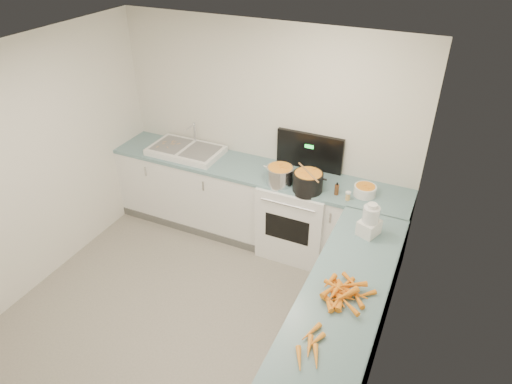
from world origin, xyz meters
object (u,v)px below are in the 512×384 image
at_px(stove, 297,215).
at_px(spice_jar, 348,197).
at_px(sink, 186,150).
at_px(mixing_bowl, 365,191).
at_px(food_processor, 370,221).
at_px(black_pot, 308,183).
at_px(extract_bottle, 337,190).
at_px(steel_pot, 280,176).

bearing_deg(stove, spice_jar, -16.78).
height_order(sink, mixing_bowl, sink).
height_order(stove, spice_jar, stove).
relative_size(stove, spice_jar, 17.40).
relative_size(sink, spice_jar, 11.00).
height_order(mixing_bowl, food_processor, food_processor).
distance_m(black_pot, extract_bottle, 0.30).
bearing_deg(mixing_bowl, spice_jar, -129.18).
xyz_separation_m(steel_pot, food_processor, (1.06, -0.49, 0.05)).
bearing_deg(stove, extract_bottle, -15.38).
distance_m(black_pot, mixing_bowl, 0.59).
bearing_deg(steel_pot, black_pot, -2.13).
bearing_deg(extract_bottle, steel_pot, -176.84).
xyz_separation_m(black_pot, mixing_bowl, (0.56, 0.16, -0.04)).
relative_size(stove, mixing_bowl, 5.97).
distance_m(spice_jar, food_processor, 0.58).
bearing_deg(black_pot, spice_jar, -0.82).
bearing_deg(black_pot, stove, 131.18).
height_order(stove, sink, stove).
height_order(black_pot, extract_bottle, black_pot).
xyz_separation_m(sink, extract_bottle, (1.89, -0.14, 0.02)).
xyz_separation_m(steel_pot, black_pot, (0.32, -0.01, 0.00)).
height_order(stove, steel_pot, stove).
bearing_deg(mixing_bowl, sink, 179.28).
bearing_deg(mixing_bowl, stove, 179.08).
height_order(sink, food_processor, food_processor).
xyz_separation_m(stove, spice_jar, (0.58, -0.17, 0.50)).
height_order(black_pot, spice_jar, black_pot).
distance_m(steel_pot, extract_bottle, 0.61).
distance_m(black_pot, spice_jar, 0.43).
height_order(steel_pot, black_pot, black_pot).
height_order(stove, mixing_bowl, stove).
relative_size(extract_bottle, food_processor, 0.35).
bearing_deg(stove, sink, 179.38).
bearing_deg(extract_bottle, stove, 164.62).
distance_m(mixing_bowl, spice_jar, 0.21).
distance_m(sink, steel_pot, 1.29).
distance_m(stove, steel_pot, 0.60).
xyz_separation_m(stove, extract_bottle, (0.44, -0.12, 0.52)).
height_order(extract_bottle, food_processor, food_processor).
relative_size(stove, sink, 1.58).
distance_m(stove, sink, 1.54).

